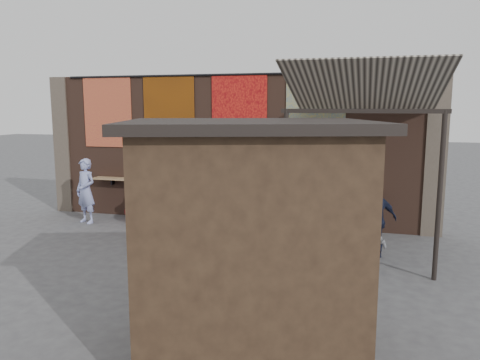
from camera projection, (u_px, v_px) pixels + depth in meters
The scene contains 34 objects.
ground at pixel (196, 249), 10.49m from camera, with size 70.00×70.00×0.00m, color #474749.
brick_wall at pixel (231, 149), 12.75m from camera, with size 10.00×0.40×4.00m, color brown.
pier_left at pixel (66, 145), 14.12m from camera, with size 0.50×0.50×4.00m, color #4C4238.
pier_right at pixel (435, 155), 11.37m from camera, with size 0.50×0.50×4.00m, color #4C4238.
eating_counter at pixel (227, 184), 12.54m from camera, with size 8.00×0.32×0.05m, color #9E7A51.
shelf_box at pixel (263, 180), 12.22m from camera, with size 0.62×0.33×0.27m, color white.
tapestry_redgold at pixel (108, 112), 13.33m from camera, with size 1.50×0.02×2.00m, color maroon.
tapestry_sun at pixel (169, 112), 12.83m from camera, with size 1.50×0.02×2.00m, color #BF590B.
tapestry_orange at pixel (239, 112), 12.30m from camera, with size 1.50×0.02×2.00m, color red.
tapestry_multi at pixel (315, 113), 11.77m from camera, with size 1.50×0.02×2.00m, color #295899.
hang_rail at pixel (228, 75), 12.22m from camera, with size 0.06×0.06×9.50m, color black.
scooter_stool_0 at pixel (136, 208), 13.06m from camera, with size 0.34×0.76×0.72m, color maroon, non-canonical shape.
scooter_stool_1 at pixel (156, 207), 12.89m from camera, with size 0.39×0.87×0.83m, color black, non-canonical shape.
scooter_stool_2 at pixel (175, 209), 12.64m from camera, with size 0.40×0.89×0.85m, color #0D0D82, non-canonical shape.
scooter_stool_3 at pixel (194, 212), 12.54m from camera, with size 0.35×0.77×0.73m, color #A50C0C, non-canonical shape.
scooter_stool_4 at pixel (216, 213), 12.43m from camera, with size 0.33×0.74×0.70m, color #1E1653, non-canonical shape.
scooter_stool_5 at pixel (235, 215), 12.23m from camera, with size 0.32×0.72×0.68m, color #8E3A0C, non-canonical shape.
scooter_stool_6 at pixel (258, 217), 12.06m from camera, with size 0.33×0.73×0.69m, color navy, non-canonical shape.
scooter_stool_7 at pixel (277, 215), 12.00m from camera, with size 0.37×0.82×0.78m, color #0D4418, non-canonical shape.
scooter_stool_8 at pixel (302, 219), 11.79m from camera, with size 0.33×0.74×0.71m, color #1B6F43, non-canonical shape.
diner_left at pixel (86, 191), 12.71m from camera, with size 0.64×0.42×1.77m, color #98A2DD.
diner_right at pixel (154, 193), 12.63m from camera, with size 0.82×0.64×1.68m, color #2D2329.
shopper_navy at pixel (376, 220), 9.81m from camera, with size 0.94×0.39×1.61m, color #161B31.
shopper_grey at pixel (359, 230), 9.00m from camera, with size 1.04×0.60×1.60m, color slate.
shopper_tan at pixel (313, 208), 10.96m from camera, with size 0.80×0.52×1.63m, color #998461.
market_stall at pixel (249, 245), 5.90m from camera, with size 2.66×1.99×2.88m, color black.
stall_roof at pixel (249, 126), 5.66m from camera, with size 2.98×2.29×0.12m, color black.
stall_sign at pixel (244, 181), 6.81m from camera, with size 1.20×0.04×0.50m, color gold.
stall_shelf at pixel (244, 250), 6.97m from camera, with size 2.21×0.10×0.06m, color #473321.
awning_canvas at pixel (365, 88), 9.86m from camera, with size 3.20×3.40×0.03m, color beige.
awning_ledger at pixel (366, 73), 11.31m from camera, with size 3.30×0.08×0.12m, color #33261C.
awning_header at pixel (362, 111), 8.51m from camera, with size 3.00×0.08×0.08m, color black.
awning_post_left at pixel (285, 190), 9.12m from camera, with size 0.09×0.09×3.10m, color black.
awning_post_right at pixel (439, 197), 8.38m from camera, with size 0.09×0.09×3.10m, color black.
Camera 1 is at (3.65, -9.49, 3.18)m, focal length 35.00 mm.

